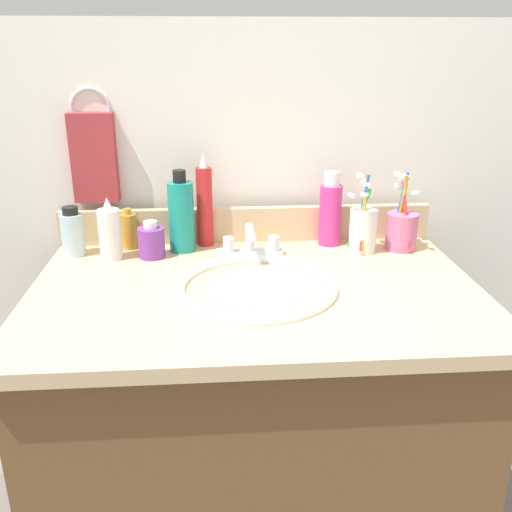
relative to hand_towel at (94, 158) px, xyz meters
name	(u,v)px	position (x,y,z in m)	size (l,w,h in m)	color
vanity_cabinet	(256,438)	(0.38, -0.32, -0.61)	(0.92, 0.58, 0.72)	brown
countertop	(255,293)	(0.38, -0.32, -0.23)	(0.96, 0.63, 0.03)	#D1B284
backsplash	(247,224)	(0.38, -0.02, -0.17)	(0.96, 0.02, 0.09)	#D1B284
back_wall	(246,268)	(0.38, 0.04, -0.32)	(2.06, 0.04, 1.30)	white
towel_ring	(90,108)	(0.00, 0.02, 0.12)	(0.10, 0.10, 0.01)	silver
hand_towel	(94,158)	(0.00, 0.00, 0.00)	(0.11, 0.04, 0.22)	#A53338
sink_basin	(258,301)	(0.38, -0.33, -0.25)	(0.35, 0.35, 0.11)	white
faucet	(251,245)	(0.38, -0.14, -0.19)	(0.16, 0.10, 0.08)	silver
bottle_lotion_white	(110,233)	(0.05, -0.13, -0.16)	(0.05, 0.05, 0.15)	white
bottle_oil_amber	(129,230)	(0.08, -0.05, -0.17)	(0.04, 0.04, 0.10)	gold
bottle_cream_purple	(151,242)	(0.14, -0.12, -0.18)	(0.06, 0.06, 0.09)	#7A3899
bottle_soap_pink	(330,212)	(0.59, -0.06, -0.13)	(0.06, 0.06, 0.19)	#D8338C
bottle_gel_clear	(73,233)	(-0.05, -0.10, -0.16)	(0.05, 0.05, 0.12)	silver
bottle_mouthwash_teal	(181,215)	(0.21, -0.08, -0.13)	(0.06, 0.06, 0.20)	teal
bottle_spray_red	(205,205)	(0.27, -0.04, -0.11)	(0.04, 0.04, 0.24)	red
cup_pink	(401,229)	(0.76, -0.11, -0.17)	(0.08, 0.09, 0.20)	#D16693
cup_white_ceramic	(363,228)	(0.66, -0.12, -0.16)	(0.08, 0.09, 0.20)	white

